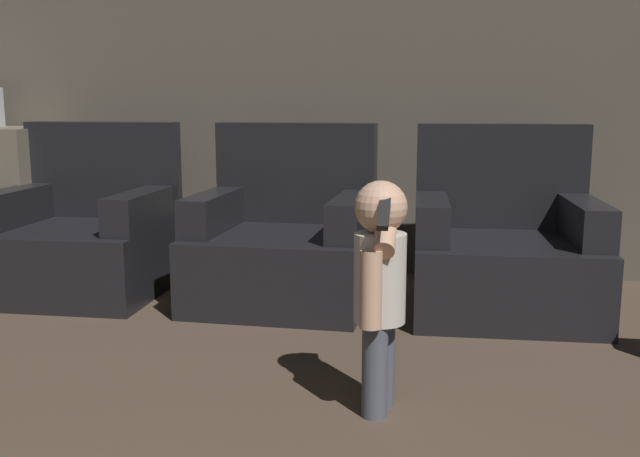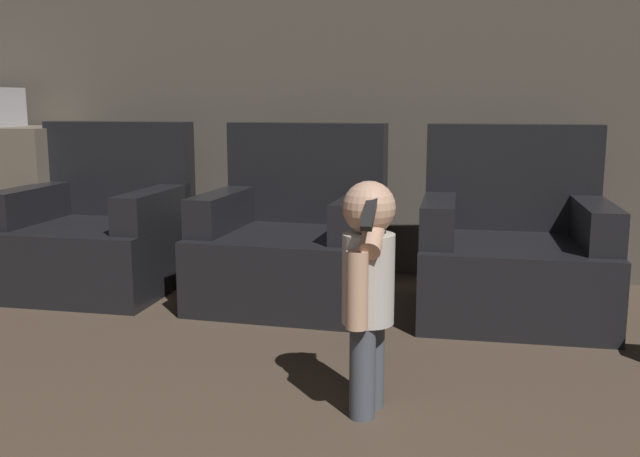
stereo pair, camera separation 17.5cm
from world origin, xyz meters
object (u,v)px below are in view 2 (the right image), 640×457
object	(u,v)px
armchair_middle	(293,242)
person_toddler	(368,279)
armchair_left	(99,234)
armchair_right	(513,252)

from	to	relation	value
armchair_middle	person_toddler	xyz separation A→B (m)	(0.62, -1.35, 0.16)
armchair_left	armchair_right	xyz separation A→B (m)	(2.31, -0.00, 0.00)
armchair_middle	armchair_right	bearing A→B (deg)	1.86
armchair_middle	armchair_left	bearing A→B (deg)	-178.14
armchair_left	person_toddler	xyz separation A→B (m)	(1.77, -1.35, 0.16)
armchair_left	armchair_right	size ratio (longest dim) A/B	1.00
armchair_left	armchair_middle	size ratio (longest dim) A/B	1.00
armchair_left	armchair_right	world-z (taller)	same
armchair_left	armchair_right	distance (m)	2.31
armchair_right	person_toddler	distance (m)	1.46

